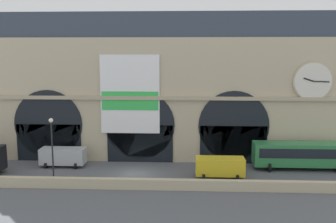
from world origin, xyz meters
TOP-DOWN VIEW (x-y plane):
  - ground_plane at (0.00, 0.00)m, footprint 200.00×200.00m
  - quay_parapet_wall at (0.00, -4.62)m, footprint 90.00×0.70m
  - station_building at (0.03, 7.50)m, footprint 47.73×5.42m
  - van_midwest at (-8.89, 2.60)m, footprint 5.20×2.48m
  - van_mideast at (9.31, -0.68)m, footprint 5.20×2.48m
  - bus_east at (18.95, 2.84)m, footprint 11.00×3.25m
  - street_lamp_quayside at (-7.80, -3.82)m, footprint 0.44×0.44m

SIDE VIEW (x-z plane):
  - ground_plane at x=0.00m, z-range 0.00..0.00m
  - quay_parapet_wall at x=0.00m, z-range 0.00..1.03m
  - van_midwest at x=-8.89m, z-range 0.15..2.35m
  - van_mideast at x=9.31m, z-range 0.15..2.35m
  - bus_east at x=18.95m, z-range 0.23..3.33m
  - street_lamp_quayside at x=-7.80m, z-range 0.96..7.86m
  - station_building at x=0.03m, z-range -0.23..17.97m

